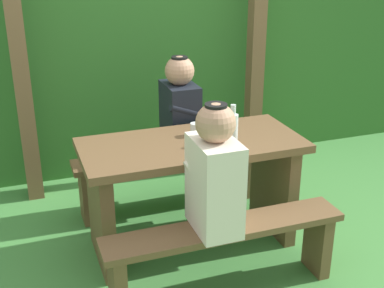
{
  "coord_description": "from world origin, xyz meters",
  "views": [
    {
      "loc": [
        -1.01,
        -2.82,
        1.94
      ],
      "look_at": [
        0.0,
        0.0,
        0.72
      ],
      "focal_mm": 48.14,
      "sensor_mm": 36.0,
      "label": 1
    }
  ],
  "objects_px": {
    "picnic_table": "(192,176)",
    "drinking_glass": "(196,129)",
    "bench_far": "(167,168)",
    "person_white_shirt": "(214,173)",
    "cell_phone": "(209,131)",
    "person_black_coat": "(180,109)",
    "bench_near": "(225,245)",
    "bottle_left": "(233,127)"
  },
  "relations": [
    {
      "from": "person_white_shirt",
      "to": "bench_far",
      "type": "bearing_deg",
      "value": 86.41
    },
    {
      "from": "bench_far",
      "to": "picnic_table",
      "type": "bearing_deg",
      "value": -90.0
    },
    {
      "from": "bench_near",
      "to": "bottle_left",
      "type": "height_order",
      "value": "bottle_left"
    },
    {
      "from": "person_black_coat",
      "to": "bench_near",
      "type": "bearing_deg",
      "value": -95.38
    },
    {
      "from": "person_white_shirt",
      "to": "cell_phone",
      "type": "distance_m",
      "value": 0.71
    },
    {
      "from": "picnic_table",
      "to": "bottle_left",
      "type": "height_order",
      "value": "bottle_left"
    },
    {
      "from": "drinking_glass",
      "to": "cell_phone",
      "type": "relative_size",
      "value": 0.59
    },
    {
      "from": "bench_near",
      "to": "bottle_left",
      "type": "relative_size",
      "value": 5.63
    },
    {
      "from": "picnic_table",
      "to": "drinking_glass",
      "type": "bearing_deg",
      "value": 58.41
    },
    {
      "from": "bench_near",
      "to": "cell_phone",
      "type": "distance_m",
      "value": 0.81
    },
    {
      "from": "bench_far",
      "to": "person_white_shirt",
      "type": "distance_m",
      "value": 1.19
    },
    {
      "from": "bench_far",
      "to": "person_white_shirt",
      "type": "xyz_separation_m",
      "value": [
        -0.07,
        -1.09,
        0.46
      ]
    },
    {
      "from": "bench_near",
      "to": "cell_phone",
      "type": "relative_size",
      "value": 10.0
    },
    {
      "from": "picnic_table",
      "to": "bottle_left",
      "type": "bearing_deg",
      "value": -24.4
    },
    {
      "from": "drinking_glass",
      "to": "bottle_left",
      "type": "bearing_deg",
      "value": -49.1
    },
    {
      "from": "bench_near",
      "to": "drinking_glass",
      "type": "bearing_deg",
      "value": 84.87
    },
    {
      "from": "picnic_table",
      "to": "bench_far",
      "type": "bearing_deg",
      "value": 90.0
    },
    {
      "from": "picnic_table",
      "to": "bottle_left",
      "type": "distance_m",
      "value": 0.42
    },
    {
      "from": "person_white_shirt",
      "to": "cell_phone",
      "type": "bearing_deg",
      "value": 71.06
    },
    {
      "from": "picnic_table",
      "to": "bench_near",
      "type": "bearing_deg",
      "value": -90.0
    },
    {
      "from": "person_black_coat",
      "to": "drinking_glass",
      "type": "xyz_separation_m",
      "value": [
        -0.05,
        -0.45,
        0.01
      ]
    },
    {
      "from": "person_black_coat",
      "to": "bench_far",
      "type": "bearing_deg",
      "value": 178.16
    },
    {
      "from": "person_white_shirt",
      "to": "cell_phone",
      "type": "relative_size",
      "value": 5.14
    },
    {
      "from": "bench_far",
      "to": "bottle_left",
      "type": "distance_m",
      "value": 0.87
    },
    {
      "from": "cell_phone",
      "to": "bench_near",
      "type": "bearing_deg",
      "value": -120.51
    },
    {
      "from": "person_white_shirt",
      "to": "cell_phone",
      "type": "height_order",
      "value": "person_white_shirt"
    },
    {
      "from": "person_black_coat",
      "to": "cell_phone",
      "type": "distance_m",
      "value": 0.43
    },
    {
      "from": "bench_near",
      "to": "cell_phone",
      "type": "bearing_deg",
      "value": 76.55
    },
    {
      "from": "cell_phone",
      "to": "person_white_shirt",
      "type": "bearing_deg",
      "value": -126.0
    },
    {
      "from": "picnic_table",
      "to": "drinking_glass",
      "type": "height_order",
      "value": "drinking_glass"
    },
    {
      "from": "person_white_shirt",
      "to": "drinking_glass",
      "type": "distance_m",
      "value": 0.65
    },
    {
      "from": "person_black_coat",
      "to": "bottle_left",
      "type": "height_order",
      "value": "person_black_coat"
    },
    {
      "from": "picnic_table",
      "to": "bench_far",
      "type": "distance_m",
      "value": 0.58
    },
    {
      "from": "bench_near",
      "to": "cell_phone",
      "type": "height_order",
      "value": "cell_phone"
    },
    {
      "from": "bench_far",
      "to": "bottle_left",
      "type": "bearing_deg",
      "value": -70.68
    },
    {
      "from": "bottle_left",
      "to": "cell_phone",
      "type": "distance_m",
      "value": 0.26
    },
    {
      "from": "bench_near",
      "to": "cell_phone",
      "type": "xyz_separation_m",
      "value": [
        0.16,
        0.67,
        0.43
      ]
    },
    {
      "from": "person_black_coat",
      "to": "cell_phone",
      "type": "height_order",
      "value": "person_black_coat"
    },
    {
      "from": "bench_far",
      "to": "drinking_glass",
      "type": "xyz_separation_m",
      "value": [
        0.06,
        -0.45,
        0.47
      ]
    },
    {
      "from": "bench_far",
      "to": "bottle_left",
      "type": "xyz_separation_m",
      "value": [
        0.23,
        -0.65,
        0.53
      ]
    },
    {
      "from": "person_white_shirt",
      "to": "picnic_table",
      "type": "bearing_deg",
      "value": 82.82
    },
    {
      "from": "picnic_table",
      "to": "bench_near",
      "type": "relative_size",
      "value": 1.0
    }
  ]
}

